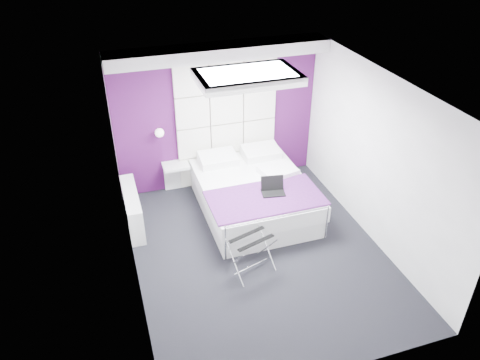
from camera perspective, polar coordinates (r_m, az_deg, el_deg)
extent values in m
plane|color=black|center=(7.13, 2.30, -8.81)|extent=(4.40, 4.40, 0.00)
plane|color=white|center=(5.79, 2.85, 11.15)|extent=(4.40, 4.40, 0.00)
plane|color=silver|center=(8.22, -2.78, 7.78)|extent=(3.60, 0.00, 3.60)
plane|color=silver|center=(6.06, -13.65, -2.63)|extent=(0.00, 4.40, 4.40)
plane|color=silver|center=(7.12, 16.28, 2.46)|extent=(0.00, 4.40, 4.40)
cube|color=#451047|center=(8.21, -2.76, 7.75)|extent=(3.58, 0.02, 2.58)
cube|color=white|center=(7.58, -2.49, 15.36)|extent=(3.58, 0.50, 0.20)
sphere|color=white|center=(7.95, -9.84, 5.81)|extent=(0.15, 0.15, 0.15)
cube|color=white|center=(7.70, -12.97, -3.43)|extent=(0.22, 1.20, 0.60)
cube|color=white|center=(7.90, 1.67, -2.80)|extent=(1.67, 2.09, 0.31)
cube|color=white|center=(7.74, 1.70, -1.04)|extent=(1.71, 2.13, 0.26)
cube|color=#451550|center=(7.25, 3.10, -2.21)|extent=(1.77, 0.94, 0.03)
cube|color=white|center=(8.25, -7.84, 1.75)|extent=(0.45, 0.35, 0.05)
cube|color=black|center=(6.47, 1.39, -7.14)|extent=(0.59, 0.43, 0.01)
cube|color=black|center=(7.34, 4.06, -1.55)|extent=(0.36, 0.25, 0.02)
cube|color=black|center=(7.37, 3.74, -0.21)|extent=(0.36, 0.01, 0.24)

